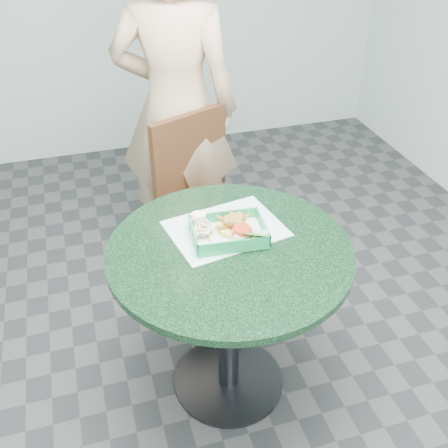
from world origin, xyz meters
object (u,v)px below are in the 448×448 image
object	(u,v)px
food_basket	(229,239)
crab_sandwich	(233,226)
diner_person	(174,77)
sauce_ramekin	(197,223)
cafe_table	(229,286)
dining_chair	(196,194)

from	to	relation	value
food_basket	crab_sandwich	size ratio (longest dim) A/B	2.15
diner_person	crab_sandwich	xyz separation A→B (m)	(0.00, -0.96, -0.26)
sauce_ramekin	food_basket	bearing A→B (deg)	-42.55
sauce_ramekin	crab_sandwich	bearing A→B (deg)	-26.48
sauce_ramekin	cafe_table	bearing A→B (deg)	-60.19
dining_chair	sauce_ramekin	xyz separation A→B (m)	(-0.15, -0.63, 0.27)
dining_chair	diner_person	distance (m)	0.60
crab_sandwich	diner_person	bearing A→B (deg)	90.26
diner_person	food_basket	xyz separation A→B (m)	(-0.02, -0.99, -0.30)
diner_person	crab_sandwich	distance (m)	1.00
cafe_table	crab_sandwich	distance (m)	0.24
crab_sandwich	sauce_ramekin	distance (m)	0.14
cafe_table	diner_person	world-z (taller)	diner_person
dining_chair	sauce_ramekin	bearing A→B (deg)	-126.28
diner_person	crab_sandwich	world-z (taller)	diner_person
dining_chair	food_basket	distance (m)	0.76
dining_chair	crab_sandwich	distance (m)	0.74
diner_person	food_basket	distance (m)	1.04
food_basket	crab_sandwich	xyz separation A→B (m)	(0.03, 0.03, 0.03)
crab_sandwich	dining_chair	bearing A→B (deg)	88.32
crab_sandwich	sauce_ramekin	world-z (taller)	crab_sandwich
dining_chair	food_basket	size ratio (longest dim) A/B	3.36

